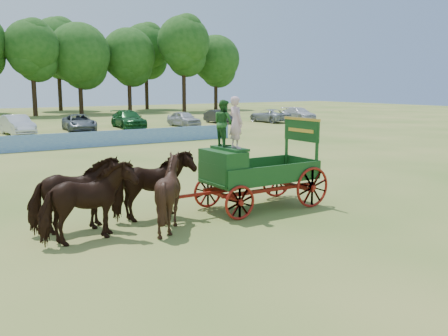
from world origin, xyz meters
TOP-DOWN VIEW (x-y plane):
  - ground at (0.00, 0.00)m, footprint 160.00×160.00m
  - horse_lead_left at (-5.54, -1.92)m, footprint 2.67×1.50m
  - horse_lead_right at (-5.54, -0.82)m, footprint 2.55×1.20m
  - horse_wheel_left at (-3.14, -1.92)m, footprint 2.25×2.08m
  - horse_wheel_right at (-3.14, -0.82)m, footprint 2.53×1.16m
  - farm_dray at (-0.18, -1.35)m, footprint 6.00×2.00m
  - sponsor_banner at (-1.00, 18.00)m, footprint 26.00×0.08m
  - parked_cars at (2.22, 29.89)m, footprint 58.16×7.50m

SIDE VIEW (x-z plane):
  - ground at x=0.00m, z-range 0.00..0.00m
  - sponsor_banner at x=-1.00m, z-range 0.00..1.05m
  - parked_cars at x=2.22m, z-range -0.06..1.58m
  - horse_lead_left at x=-5.54m, z-range 0.00..2.13m
  - horse_lead_right at x=-5.54m, z-range 0.00..2.13m
  - horse_wheel_right at x=-3.14m, z-range 0.00..2.13m
  - horse_wheel_left at x=-3.14m, z-range 0.00..2.14m
  - farm_dray at x=-0.18m, z-range -0.26..3.53m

